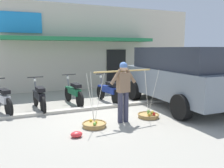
% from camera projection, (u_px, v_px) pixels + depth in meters
% --- Properties ---
extents(ground_plane, '(90.00, 90.00, 0.00)m').
position_uv_depth(ground_plane, '(106.00, 114.00, 7.37)').
color(ground_plane, '#9E998C').
extents(sidewalk_curb, '(20.00, 0.24, 0.10)m').
position_uv_depth(sidewalk_curb, '(98.00, 107.00, 8.00)').
color(sidewalk_curb, '#BAB4A5').
rests_on(sidewalk_curb, ground).
extents(fruit_vendor, '(1.77, 0.23, 1.70)m').
position_uv_depth(fruit_vendor, '(123.00, 88.00, 6.42)').
color(fruit_vendor, '#38384C').
rests_on(fruit_vendor, ground).
extents(fruit_basket_left_side, '(0.65, 0.65, 1.45)m').
position_uv_depth(fruit_basket_left_side, '(94.00, 124.00, 6.15)').
color(fruit_basket_left_side, '#B2894C').
rests_on(fruit_basket_left_side, ground).
extents(fruit_basket_right_side, '(0.65, 0.65, 1.45)m').
position_uv_depth(fruit_basket_right_side, '(149.00, 115.00, 6.97)').
color(fruit_basket_right_side, '#B2894C').
rests_on(fruit_basket_right_side, ground).
extents(motorcycle_nearest_shop, '(0.73, 1.75, 1.09)m').
position_uv_depth(motorcycle_nearest_shop, '(2.00, 99.00, 7.38)').
color(motorcycle_nearest_shop, black).
rests_on(motorcycle_nearest_shop, ground).
extents(motorcycle_second_in_row, '(0.54, 1.82, 1.09)m').
position_uv_depth(motorcycle_second_in_row, '(39.00, 97.00, 7.78)').
color(motorcycle_second_in_row, black).
rests_on(motorcycle_second_in_row, ground).
extents(motorcycle_third_in_row, '(0.54, 1.82, 1.09)m').
position_uv_depth(motorcycle_third_in_row, '(74.00, 92.00, 8.56)').
color(motorcycle_third_in_row, black).
rests_on(motorcycle_third_in_row, ground).
extents(motorcycle_end_of_row, '(0.54, 1.82, 1.09)m').
position_uv_depth(motorcycle_end_of_row, '(108.00, 91.00, 8.90)').
color(motorcycle_end_of_row, black).
rests_on(motorcycle_end_of_row, ground).
extents(parked_truck, '(2.24, 4.85, 2.10)m').
position_uv_depth(parked_truck, '(178.00, 75.00, 8.26)').
color(parked_truck, slate).
rests_on(parked_truck, ground).
extents(storefront_building, '(13.00, 6.00, 4.20)m').
position_uv_depth(storefront_building, '(69.00, 48.00, 13.81)').
color(storefront_building, beige).
rests_on(storefront_building, ground).
extents(plastic_litter_bag, '(0.28, 0.22, 0.14)m').
position_uv_depth(plastic_litter_bag, '(77.00, 134.00, 5.43)').
color(plastic_litter_bag, red).
rests_on(plastic_litter_bag, ground).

